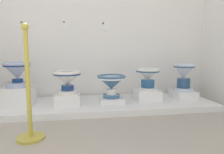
# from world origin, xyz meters

# --- Properties ---
(wall_back) EXTENTS (3.77, 0.06, 2.92)m
(wall_back) POSITION_xyz_m (1.79, 2.91, 1.46)
(wall_back) COLOR white
(wall_back) RESTS_ON ground_plane
(display_platform) EXTENTS (3.03, 0.97, 0.08)m
(display_platform) POSITION_xyz_m (1.79, 2.37, 0.04)
(display_platform) COLOR white
(display_platform) RESTS_ON ground_plane
(plinth_block_broad_patterned) EXTENTS (0.39, 0.33, 0.26)m
(plinth_block_broad_patterned) POSITION_xyz_m (0.55, 2.33, 0.21)
(plinth_block_broad_patterned) COLOR white
(plinth_block_broad_patterned) RESTS_ON display_platform
(antique_toilet_broad_patterned) EXTENTS (0.35, 0.35, 0.33)m
(antique_toilet_broad_patterned) POSITION_xyz_m (0.55, 2.33, 0.54)
(antique_toilet_broad_patterned) COLOR #A1AECE
(antique_toilet_broad_patterned) RESTS_ON plinth_block_broad_patterned
(plinth_block_squat_floral) EXTENTS (0.33, 0.28, 0.14)m
(plinth_block_squat_floral) POSITION_xyz_m (1.20, 2.31, 0.15)
(plinth_block_squat_floral) COLOR white
(plinth_block_squat_floral) RESTS_ON display_platform
(antique_toilet_squat_floral) EXTENTS (0.38, 0.38, 0.32)m
(antique_toilet_squat_floral) POSITION_xyz_m (1.20, 2.31, 0.43)
(antique_toilet_squat_floral) COLOR white
(antique_toilet_squat_floral) RESTS_ON plinth_block_squat_floral
(plinth_block_central_ornate) EXTENTS (0.34, 0.30, 0.07)m
(plinth_block_central_ornate) POSITION_xyz_m (1.81, 2.30, 0.12)
(plinth_block_central_ornate) COLOR white
(plinth_block_central_ornate) RESTS_ON display_platform
(antique_toilet_central_ornate) EXTENTS (0.40, 0.40, 0.32)m
(antique_toilet_central_ornate) POSITION_xyz_m (1.81, 2.30, 0.37)
(antique_toilet_central_ornate) COLOR #3D6794
(antique_toilet_central_ornate) RESTS_ON plinth_block_central_ornate
(plinth_block_tall_cobalt) EXTENTS (0.36, 0.32, 0.15)m
(plinth_block_tall_cobalt) POSITION_xyz_m (2.38, 2.39, 0.16)
(plinth_block_tall_cobalt) COLOR white
(plinth_block_tall_cobalt) RESTS_ON display_platform
(antique_toilet_tall_cobalt) EXTENTS (0.36, 0.36, 0.33)m
(antique_toilet_tall_cobalt) POSITION_xyz_m (2.38, 2.39, 0.44)
(antique_toilet_tall_cobalt) COLOR white
(antique_toilet_tall_cobalt) RESTS_ON plinth_block_tall_cobalt
(plinth_block_slender_white) EXTENTS (0.33, 0.39, 0.11)m
(plinth_block_slender_white) POSITION_xyz_m (2.98, 2.43, 0.14)
(plinth_block_slender_white) COLOR white
(plinth_block_slender_white) RESTS_ON display_platform
(antique_toilet_slender_white) EXTENTS (0.34, 0.34, 0.43)m
(antique_toilet_slender_white) POSITION_xyz_m (2.98, 2.43, 0.46)
(antique_toilet_slender_white) COLOR silver
(antique_toilet_slender_white) RESTS_ON plinth_block_slender_white
(info_placard_first) EXTENTS (0.12, 0.01, 0.12)m
(info_placard_first) POSITION_xyz_m (0.53, 2.87, 1.23)
(info_placard_first) COLOR white
(info_placard_second) EXTENTS (0.10, 0.01, 0.15)m
(info_placard_second) POSITION_xyz_m (1.17, 2.87, 1.24)
(info_placard_second) COLOR white
(info_placard_third) EXTENTS (0.12, 0.01, 0.14)m
(info_placard_third) POSITION_xyz_m (1.80, 2.87, 1.23)
(info_placard_third) COLOR white
(stanchion_post_near_left) EXTENTS (0.25, 0.25, 1.05)m
(stanchion_post_near_left) POSITION_xyz_m (0.92, 1.41, 0.32)
(stanchion_post_near_left) COLOR gold
(stanchion_post_near_left) RESTS_ON ground_plane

